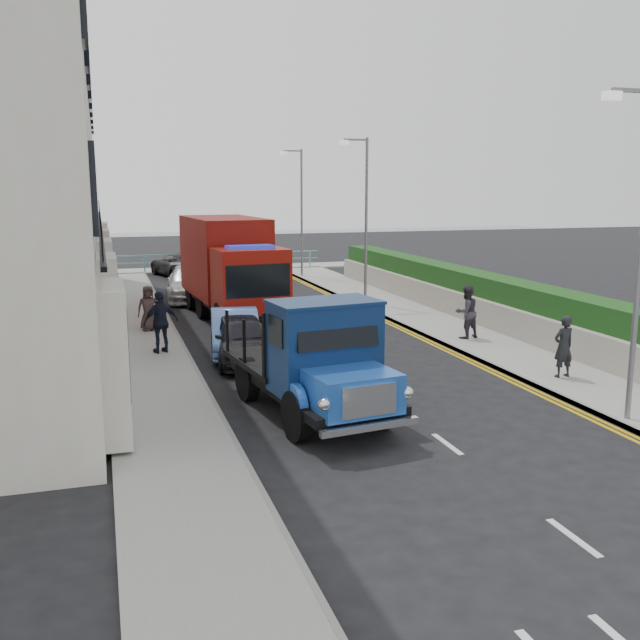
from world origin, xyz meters
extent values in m
plane|color=black|center=(0.00, 0.00, 0.00)|extent=(120.00, 120.00, 0.00)
cube|color=gray|center=(-5.20, 9.00, 0.06)|extent=(2.40, 38.00, 0.12)
cube|color=gray|center=(5.30, 9.00, 0.06)|extent=(2.60, 38.00, 0.12)
cube|color=gray|center=(0.00, 29.00, 0.06)|extent=(30.00, 2.50, 0.12)
plane|color=slate|center=(0.00, 60.00, 0.00)|extent=(120.00, 120.00, 0.00)
cube|color=black|center=(-6.35, 13.00, 3.60)|extent=(0.12, 28.00, 0.10)
cube|color=#B2AD9E|center=(6.60, 9.00, 0.55)|extent=(0.30, 28.00, 1.00)
cube|color=#154215|center=(7.30, 9.00, 0.95)|extent=(1.20, 28.00, 1.70)
cube|color=#59B2A5|center=(0.00, 28.20, 1.08)|extent=(13.00, 0.08, 0.06)
cube|color=#59B2A5|center=(0.00, 28.20, 0.65)|extent=(13.00, 0.06, 0.05)
cylinder|color=slate|center=(4.30, -2.00, 3.50)|extent=(0.12, 0.12, 7.00)
cube|color=slate|center=(3.80, -2.00, 6.90)|extent=(1.00, 0.08, 0.08)
cube|color=beige|center=(3.30, -2.00, 6.78)|extent=(0.35, 0.18, 0.18)
cylinder|color=slate|center=(4.30, 14.00, 3.50)|extent=(0.12, 0.12, 7.00)
cube|color=slate|center=(3.80, 14.00, 6.90)|extent=(1.00, 0.08, 0.08)
cube|color=beige|center=(3.30, 14.00, 6.78)|extent=(0.35, 0.18, 0.18)
cylinder|color=slate|center=(4.30, 24.00, 3.50)|extent=(0.12, 0.12, 7.00)
cube|color=slate|center=(3.80, 24.00, 6.90)|extent=(1.00, 0.08, 0.08)
cube|color=beige|center=(3.30, 24.00, 6.78)|extent=(0.35, 0.18, 0.18)
cylinder|color=black|center=(-2.81, -0.95, 0.52)|extent=(0.42, 1.08, 1.05)
cylinder|color=black|center=(-0.90, -0.70, 0.52)|extent=(0.42, 1.08, 1.05)
cylinder|color=black|center=(-3.21, 2.09, 0.52)|extent=(0.42, 1.08, 1.05)
cylinder|color=black|center=(-1.30, 2.34, 0.52)|extent=(0.42, 1.08, 1.05)
cube|color=black|center=(-2.06, 0.70, 0.68)|extent=(2.75, 5.47, 0.20)
cube|color=blue|center=(-1.79, -1.31, 1.07)|extent=(1.87, 1.63, 0.79)
cube|color=silver|center=(-1.69, -2.03, 1.07)|extent=(1.15, 0.24, 0.60)
cube|color=navy|center=(-1.96, -0.06, 1.69)|extent=(2.34, 1.59, 1.91)
cube|color=black|center=(-2.23, 2.00, 0.93)|extent=(2.68, 3.33, 0.13)
cylinder|color=black|center=(-2.52, 9.97, 0.56)|extent=(0.40, 1.13, 1.11)
cylinder|color=black|center=(-0.40, 10.13, 0.56)|extent=(0.40, 1.13, 1.11)
cylinder|color=black|center=(-2.75, 13.10, 0.56)|extent=(0.40, 1.13, 1.11)
cylinder|color=black|center=(-0.63, 13.25, 0.56)|extent=(0.40, 1.13, 1.11)
cylinder|color=black|center=(-2.91, 15.32, 0.56)|extent=(0.40, 1.13, 1.11)
cylinder|color=black|center=(-0.79, 15.47, 0.56)|extent=(0.40, 1.13, 1.11)
cube|color=black|center=(-1.65, 12.67, 0.76)|extent=(2.83, 7.23, 0.25)
cube|color=maroon|center=(-1.46, 10.05, 1.82)|extent=(2.56, 2.09, 2.22)
cube|color=black|center=(-1.40, 9.12, 1.92)|extent=(2.22, 0.24, 1.11)
cube|color=maroon|center=(-1.73, 13.78, 2.33)|extent=(2.90, 5.43, 3.03)
imported|color=black|center=(-2.60, 5.88, 0.68)|extent=(1.90, 4.12, 1.37)
imported|color=#5F84CC|center=(-2.60, 7.00, 0.66)|extent=(1.94, 4.19, 1.33)
imported|color=#BBB9BF|center=(-2.60, 18.00, 0.74)|extent=(2.54, 5.26, 1.47)
imported|color=black|center=(-2.16, 26.61, 0.65)|extent=(3.38, 5.12, 1.31)
imported|color=#9E9FA3|center=(2.57, 24.31, 0.72)|extent=(2.12, 4.36, 1.43)
imported|color=black|center=(5.02, 1.32, 0.94)|extent=(0.64, 0.45, 1.63)
imported|color=#35303B|center=(4.96, 6.41, 1.00)|extent=(0.98, 0.83, 1.75)
imported|color=black|center=(-4.78, 7.25, 1.05)|extent=(1.17, 0.76, 1.86)
imported|color=#3E2D2D|center=(-4.92, 10.75, 0.90)|extent=(0.79, 0.54, 1.56)
camera|label=1|loc=(-6.38, -14.12, 5.07)|focal=40.00mm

